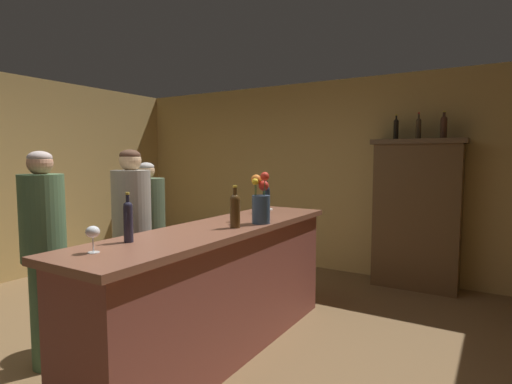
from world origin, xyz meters
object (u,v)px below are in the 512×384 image
at_px(display_bottle_center, 444,126).
at_px(patron_tall, 132,234).
at_px(wine_glass_front, 93,233).
at_px(display_cabinet, 417,211).
at_px(bar_counter, 219,289).
at_px(display_bottle_left, 396,128).
at_px(wine_bottle_pinot, 266,198).
at_px(display_bottle_midleft, 418,127).
at_px(patron_in_grey, 148,230).
at_px(wine_glass_mid, 236,210).
at_px(wine_bottle_malbec, 128,220).
at_px(flower_arrangement, 261,202).
at_px(cheese_plate, 264,209).
at_px(wine_bottle_merlot, 235,209).
at_px(patron_by_cabinet, 44,249).

xyz_separation_m(display_bottle_center, patron_tall, (-2.16, -2.67, -1.03)).
bearing_deg(wine_glass_front, display_cabinet, 72.55).
relative_size(bar_counter, display_bottle_left, 8.96).
relative_size(wine_bottle_pinot, display_bottle_left, 1.10).
height_order(display_bottle_midleft, patron_in_grey, display_bottle_midleft).
bearing_deg(display_bottle_left, bar_counter, -107.33).
xyz_separation_m(wine_glass_mid, patron_in_grey, (-1.20, 0.14, -0.30)).
distance_m(wine_bottle_malbec, wine_glass_front, 0.31).
distance_m(flower_arrangement, display_bottle_left, 2.43).
xyz_separation_m(wine_bottle_malbec, cheese_plate, (-0.05, 1.82, -0.14)).
bearing_deg(wine_glass_front, display_bottle_center, 68.89).
distance_m(display_cabinet, wine_bottle_pinot, 2.02).
distance_m(wine_glass_mid, display_bottle_center, 2.76).
xyz_separation_m(wine_glass_mid, display_bottle_center, (1.33, 2.28, 0.80)).
bearing_deg(wine_bottle_pinot, wine_bottle_merlot, -75.94).
relative_size(wine_glass_front, display_bottle_midleft, 0.50).
height_order(wine_glass_mid, flower_arrangement, flower_arrangement).
xyz_separation_m(cheese_plate, patron_in_grey, (-1.03, -0.64, -0.21)).
relative_size(wine_bottle_merlot, display_bottle_left, 1.09).
xyz_separation_m(flower_arrangement, patron_by_cabinet, (-1.19, -1.15, -0.31)).
relative_size(wine_bottle_pinot, patron_tall, 0.20).
xyz_separation_m(bar_counter, patron_tall, (-0.84, -0.13, 0.39)).
bearing_deg(wine_glass_front, cheese_plate, 92.70).
height_order(wine_bottle_merlot, wine_glass_mid, wine_bottle_merlot).
relative_size(wine_bottle_pinot, wine_bottle_malbec, 1.03).
bearing_deg(display_cabinet, flower_arrangement, -110.55).
distance_m(wine_glass_mid, patron_by_cabinet, 1.49).
bearing_deg(display_bottle_center, wine_bottle_malbec, -113.66).
bearing_deg(patron_tall, flower_arrangement, 33.51).
bearing_deg(flower_arrangement, wine_bottle_malbec, -108.19).
bearing_deg(flower_arrangement, wine_glass_mid, -172.30).
bearing_deg(patron_tall, display_cabinet, 66.08).
height_order(display_cabinet, display_bottle_center, display_bottle_center).
xyz_separation_m(wine_bottle_malbec, patron_in_grey, (-1.08, 1.19, -0.35)).
relative_size(wine_bottle_pinot, wine_bottle_merlot, 1.01).
relative_size(display_cabinet, cheese_plate, 10.12).
bearing_deg(wine_glass_mid, patron_in_grey, 173.35).
xyz_separation_m(wine_glass_front, patron_tall, (-0.76, 0.96, -0.24)).
relative_size(display_bottle_left, patron_tall, 0.18).
distance_m(bar_counter, patron_tall, 0.93).
xyz_separation_m(wine_bottle_merlot, wine_glass_mid, (-0.16, 0.25, -0.05)).
bearing_deg(wine_bottle_pinot, flower_arrangement, -64.26).
relative_size(wine_bottle_pinot, cheese_plate, 1.88).
bearing_deg(flower_arrangement, bar_counter, -126.36).
xyz_separation_m(display_bottle_midleft, display_bottle_center, (0.27, 0.00, 0.01)).
relative_size(wine_bottle_pinot, display_bottle_center, 1.07).
bearing_deg(display_bottle_center, patron_in_grey, -139.88).
bearing_deg(display_bottle_center, display_bottle_midleft, 180.00).
bearing_deg(patron_in_grey, display_bottle_center, 54.49).
distance_m(display_bottle_midleft, display_bottle_center, 0.27).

